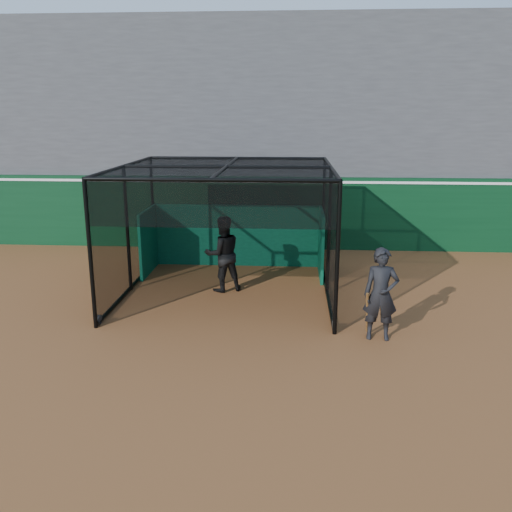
{
  "coord_description": "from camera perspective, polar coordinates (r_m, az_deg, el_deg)",
  "views": [
    {
      "loc": [
        1.39,
        -10.1,
        4.62
      ],
      "look_at": [
        0.58,
        2.0,
        1.4
      ],
      "focal_mm": 38.0,
      "sensor_mm": 36.0,
      "label": 1
    }
  ],
  "objects": [
    {
      "name": "batting_cage",
      "position": [
        14.07,
        -3.07,
        2.64
      ],
      "size": [
        5.35,
        5.48,
        3.3
      ],
      "color": "black",
      "rests_on": "ground"
    },
    {
      "name": "ground",
      "position": [
        11.2,
        -3.72,
        -9.54
      ],
      "size": [
        120.0,
        120.0,
        0.0
      ],
      "primitive_type": "plane",
      "color": "brown",
      "rests_on": "ground"
    },
    {
      "name": "grandstand",
      "position": [
        22.42,
        0.25,
        14.51
      ],
      "size": [
        50.0,
        7.85,
        8.95
      ],
      "color": "#4C4C4F",
      "rests_on": "ground"
    },
    {
      "name": "outfield_wall",
      "position": [
        18.95,
        -0.47,
        4.74
      ],
      "size": [
        50.0,
        0.5,
        2.5
      ],
      "color": "#093519",
      "rests_on": "ground"
    },
    {
      "name": "batter",
      "position": [
        14.3,
        -3.52,
        0.23
      ],
      "size": [
        1.21,
        1.1,
        2.02
      ],
      "primitive_type": "imported",
      "rotation": [
        0.0,
        0.0,
        3.56
      ],
      "color": "black",
      "rests_on": "ground"
    },
    {
      "name": "on_deck_player",
      "position": [
        11.52,
        13.0,
        -3.97
      ],
      "size": [
        0.75,
        0.52,
        1.96
      ],
      "color": "black",
      "rests_on": "ground"
    }
  ]
}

